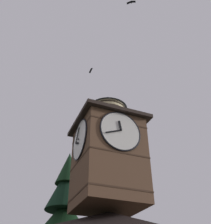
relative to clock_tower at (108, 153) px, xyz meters
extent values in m
cube|color=brown|center=(-0.03, -0.03, -0.84)|extent=(3.87, 3.87, 5.59)
cube|color=#432E20|center=(-0.03, -0.03, -2.96)|extent=(3.91, 3.91, 0.10)
cube|color=#432E20|center=(-0.03, -0.03, -0.86)|extent=(3.91, 3.91, 0.10)
cube|color=#432E20|center=(-0.03, -0.03, 1.23)|extent=(3.91, 3.91, 0.10)
cylinder|color=white|center=(-0.03, 1.94, 0.58)|extent=(2.65, 0.10, 2.65)
torus|color=black|center=(-0.03, 1.96, 0.58)|extent=(2.75, 0.10, 2.75)
cube|color=black|center=(0.03, 2.04, 0.90)|extent=(0.24, 0.04, 0.67)
cube|color=black|center=(0.48, 2.04, 0.38)|extent=(1.04, 0.04, 0.46)
sphere|color=black|center=(-0.03, 2.05, 0.58)|extent=(0.10, 0.10, 0.10)
cylinder|color=white|center=(1.94, -0.03, 0.58)|extent=(0.10, 2.65, 2.65)
torus|color=black|center=(1.96, -0.03, 0.58)|extent=(0.10, 2.75, 2.75)
cube|color=black|center=(2.04, -0.32, 0.44)|extent=(0.04, 0.65, 0.39)
cube|color=black|center=(2.04, -0.34, 1.02)|extent=(0.04, 0.70, 0.93)
sphere|color=black|center=(2.05, -0.03, 0.58)|extent=(0.10, 0.10, 0.10)
cube|color=#2D231E|center=(-0.03, -0.03, 2.09)|extent=(4.57, 4.57, 0.25)
cylinder|color=beige|center=(-0.03, -0.03, 2.86)|extent=(2.53, 2.53, 1.30)
cylinder|color=#2D2319|center=(-0.03, -0.03, 2.37)|extent=(2.59, 2.59, 0.10)
cylinder|color=#2D2319|center=(-0.03, -0.03, 2.70)|extent=(2.59, 2.59, 0.10)
cylinder|color=#2D2319|center=(-0.03, -0.03, 3.02)|extent=(2.59, 2.59, 0.10)
cylinder|color=#2D2319|center=(-0.03, -0.03, 3.35)|extent=(2.59, 2.59, 0.10)
cone|color=#384251|center=(-0.03, -0.03, 3.98)|extent=(2.83, 2.83, 0.94)
sphere|color=#384251|center=(-0.03, -0.03, 4.55)|extent=(0.16, 0.16, 0.16)
cone|color=black|center=(1.05, -5.93, -2.97)|extent=(4.33, 4.33, 2.89)
cone|color=black|center=(1.05, -5.93, -0.55)|extent=(3.18, 3.18, 3.62)
cone|color=#143119|center=(1.05, -5.93, 1.08)|extent=(2.03, 2.03, 2.74)
ellipsoid|color=black|center=(0.27, -3.53, 10.34)|extent=(0.21, 0.12, 0.12)
cube|color=black|center=(0.26, -3.71, 10.34)|extent=(0.15, 0.37, 0.08)
cube|color=black|center=(0.27, -3.35, 10.34)|extent=(0.15, 0.37, 0.08)
ellipsoid|color=black|center=(0.65, 5.65, 8.31)|extent=(0.19, 0.21, 0.10)
cube|color=black|center=(0.77, 5.56, 8.31)|extent=(0.31, 0.28, 0.13)
cube|color=black|center=(0.53, 5.74, 8.31)|extent=(0.31, 0.28, 0.13)
camera|label=1|loc=(6.22, 14.76, -7.88)|focal=43.30mm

